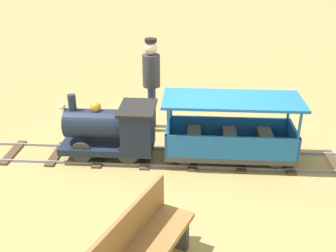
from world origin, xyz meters
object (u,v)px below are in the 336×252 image
locomotive (114,129)px  conductor_person (151,78)px  passenger_car (230,135)px  park_bench (143,247)px

locomotive → conductor_person: 1.27m
passenger_car → conductor_person: size_ratio=1.23×
conductor_person → park_bench: size_ratio=1.20×
passenger_car → park_bench: size_ratio=1.48×
locomotive → passenger_car: bearing=-90.0°
conductor_person → park_bench: (-3.52, -0.29, -0.54)m
locomotive → conductor_person: bearing=-23.5°
locomotive → passenger_car: same height
locomotive → park_bench: bearing=-162.8°
conductor_person → park_bench: bearing=-175.4°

